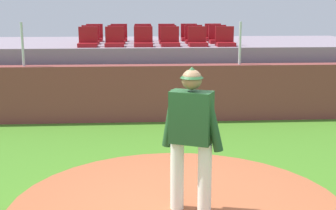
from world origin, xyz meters
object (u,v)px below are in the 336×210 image
at_px(stadium_chair_3, 170,40).
at_px(stadium_chair_9, 168,38).
at_px(stadium_chair_16, 189,35).
at_px(stadium_chair_14, 143,36).
at_px(stadium_chair_17, 213,35).
at_px(pitcher, 191,129).
at_px(stadium_chair_10, 194,38).
at_px(stadium_chair_12, 94,36).
at_px(stadium_chair_13, 119,36).
at_px(stadium_chair_0, 88,41).
at_px(stadium_chair_15, 167,36).
at_px(stadium_chair_1, 115,40).
at_px(stadium_chair_8, 143,38).
at_px(stadium_chair_6, 91,38).
at_px(stadium_chair_7, 116,38).
at_px(stadium_chair_2, 143,40).
at_px(stadium_chair_4, 198,40).
at_px(stadium_chair_11, 218,38).
at_px(stadium_chair_5, 225,40).

height_order(stadium_chair_3, stadium_chair_9, same).
height_order(stadium_chair_3, stadium_chair_16, same).
relative_size(stadium_chair_9, stadium_chair_14, 1.00).
xyz_separation_m(stadium_chair_16, stadium_chair_17, (0.72, -0.00, 0.00)).
relative_size(pitcher, stadium_chair_14, 3.59).
relative_size(stadium_chair_10, stadium_chair_12, 1.00).
distance_m(stadium_chair_9, stadium_chair_13, 1.66).
height_order(stadium_chair_0, stadium_chair_13, same).
distance_m(stadium_chair_0, stadium_chair_15, 2.77).
height_order(stadium_chair_1, stadium_chair_8, same).
relative_size(stadium_chair_6, stadium_chair_13, 1.00).
relative_size(stadium_chair_12, stadium_chair_14, 1.00).
relative_size(pitcher, stadium_chair_0, 3.59).
xyz_separation_m(stadium_chair_12, stadium_chair_14, (1.42, -0.00, 0.00)).
bearing_deg(stadium_chair_7, stadium_chair_1, 89.43).
height_order(stadium_chair_7, stadium_chair_13, same).
bearing_deg(stadium_chair_3, stadium_chair_9, -89.96).
bearing_deg(stadium_chair_16, stadium_chair_8, 33.88).
xyz_separation_m(stadium_chair_1, stadium_chair_16, (2.11, 1.82, 0.00)).
height_order(stadium_chair_2, stadium_chair_14, same).
bearing_deg(stadium_chair_1, stadium_chair_7, -90.57).
height_order(stadium_chair_7, stadium_chair_16, same).
height_order(pitcher, stadium_chair_14, stadium_chair_14).
height_order(stadium_chair_9, stadium_chair_13, same).
xyz_separation_m(stadium_chair_4, stadium_chair_7, (-2.12, 0.89, 0.00)).
height_order(stadium_chair_9, stadium_chair_16, same).
bearing_deg(stadium_chair_11, stadium_chair_2, 23.29).
height_order(stadium_chair_4, stadium_chair_9, same).
distance_m(stadium_chair_5, stadium_chair_11, 0.91).
height_order(stadium_chair_2, stadium_chair_7, same).
distance_m(stadium_chair_4, stadium_chair_9, 1.13).
bearing_deg(pitcher, stadium_chair_9, 112.27).
distance_m(stadium_chair_8, stadium_chair_14, 0.89).
bearing_deg(stadium_chair_1, stadium_chair_11, -162.56).
relative_size(stadium_chair_16, stadium_chair_17, 1.00).
height_order(stadium_chair_8, stadium_chair_13, same).
xyz_separation_m(stadium_chair_11, stadium_chair_14, (-2.07, 0.90, 0.00)).
xyz_separation_m(stadium_chair_0, stadium_chair_2, (1.41, 0.03, 0.00)).
bearing_deg(stadium_chair_14, stadium_chair_12, -0.04).
relative_size(stadium_chair_3, stadium_chair_11, 1.00).
bearing_deg(stadium_chair_7, stadium_chair_8, -179.07).
bearing_deg(stadium_chair_2, stadium_chair_8, -90.16).
relative_size(stadium_chair_11, stadium_chair_12, 1.00).
bearing_deg(stadium_chair_12, pitcher, 102.70).
bearing_deg(stadium_chair_17, stadium_chair_9, 33.85).
distance_m(stadium_chair_1, stadium_chair_9, 1.66).
bearing_deg(stadium_chair_11, stadium_chair_17, -91.41).
bearing_deg(pitcher, stadium_chair_3, 112.07).
relative_size(stadium_chair_4, stadium_chair_10, 1.00).
distance_m(stadium_chair_0, stadium_chair_17, 3.96).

